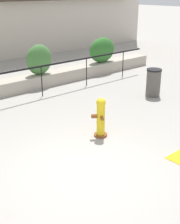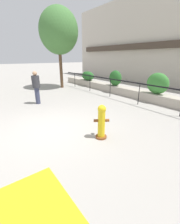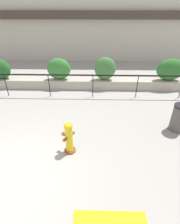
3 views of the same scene
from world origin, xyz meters
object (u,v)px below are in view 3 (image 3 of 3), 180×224
object	(u,v)px
hedge_bush_1	(1,69)
fire_hydrant	(69,137)
hedge_bush_3	(105,69)
hedge_bush_4	(171,70)
trash_bin	(179,118)
hedge_bush_2	(59,69)

from	to	relation	value
hedge_bush_1	fire_hydrant	xyz separation A→B (m)	(4.28, -4.97, -0.47)
hedge_bush_3	hedge_bush_4	size ratio (longest dim) A/B	0.83
hedge_bush_1	hedge_bush_4	distance (m)	8.98
hedge_bush_4	trash_bin	world-z (taller)	hedge_bush_4
hedge_bush_2	trash_bin	size ratio (longest dim) A/B	1.23
hedge_bush_2	hedge_bush_3	distance (m)	2.45
hedge_bush_1	hedge_bush_2	world-z (taller)	hedge_bush_2
hedge_bush_4	fire_hydrant	size ratio (longest dim) A/B	1.34
hedge_bush_1	hedge_bush_2	bearing A→B (deg)	0.00
hedge_bush_2	hedge_bush_3	world-z (taller)	hedge_bush_3
hedge_bush_2	fire_hydrant	world-z (taller)	hedge_bush_2
hedge_bush_3	trash_bin	size ratio (longest dim) A/B	1.18
hedge_bush_1	hedge_bush_3	world-z (taller)	hedge_bush_3
hedge_bush_1	hedge_bush_3	size ratio (longest dim) A/B	0.87
hedge_bush_3	hedge_bush_1	bearing A→B (deg)	180.00
trash_bin	hedge_bush_4	bearing A→B (deg)	76.11
hedge_bush_1	hedge_bush_4	xyz separation A→B (m)	(8.98, 0.00, 0.05)
hedge_bush_4	hedge_bush_2	bearing A→B (deg)	180.00
hedge_bush_2	fire_hydrant	bearing A→B (deg)	-76.91
hedge_bush_2	hedge_bush_4	bearing A→B (deg)	0.00
hedge_bush_1	hedge_bush_4	bearing A→B (deg)	0.00
fire_hydrant	hedge_bush_1	bearing A→B (deg)	130.71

